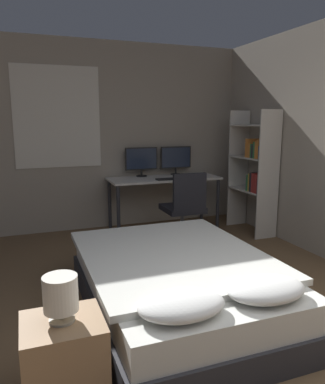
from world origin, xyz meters
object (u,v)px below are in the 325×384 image
(monitor_left, at_px, (141,160))
(keyboard, at_px, (169,179))
(nightstand, at_px, (64,363))
(bedside_lamp, at_px, (61,295))
(monitor_right, at_px, (176,159))
(desk, at_px, (164,183))
(office_chair, at_px, (184,214))
(bookshelf, at_px, (256,167))
(bed, at_px, (178,285))
(computer_mouse, at_px, (187,177))

(monitor_left, xyz_separation_m, keyboard, (0.28, -0.43, -0.24))
(nightstand, xyz_separation_m, bedside_lamp, (0.00, 0.00, 0.41))
(bedside_lamp, xyz_separation_m, monitor_left, (1.52, 3.35, 0.34))
(monitor_right, xyz_separation_m, keyboard, (-0.28, -0.43, -0.24))
(desk, bearing_deg, office_chair, -90.80)
(nightstand, xyz_separation_m, monitor_left, (1.52, 3.35, 0.75))
(office_chair, bearing_deg, nightstand, -126.97)
(bookshelf, bearing_deg, desk, 148.01)
(monitor_right, bearing_deg, bed, -112.26)
(nightstand, bearing_deg, office_chair, 53.03)
(monitor_right, height_order, keyboard, monitor_right)
(bookshelf, bearing_deg, bed, -138.03)
(keyboard, relative_size, computer_mouse, 5.40)
(bedside_lamp, relative_size, office_chair, 0.28)
(bedside_lamp, bearing_deg, monitor_right, 58.28)
(bed, height_order, monitor_right, monitor_right)
(bed, bearing_deg, computer_mouse, 63.95)
(nightstand, relative_size, bedside_lamp, 1.96)
(bed, height_order, desk, desk)
(computer_mouse, xyz_separation_m, bookshelf, (0.83, -0.48, 0.17))
(bed, distance_m, office_chair, 1.83)
(bookshelf, bearing_deg, nightstand, -139.94)
(nightstand, xyz_separation_m, desk, (1.79, 3.14, 0.42))
(monitor_left, height_order, office_chair, monitor_left)
(computer_mouse, height_order, bookshelf, bookshelf)
(monitor_right, bearing_deg, monitor_left, 180.00)
(desk, height_order, keyboard, keyboard)
(bookshelf, bearing_deg, monitor_left, 146.81)
(desk, height_order, monitor_right, monitor_right)
(bedside_lamp, height_order, keyboard, keyboard)
(bedside_lamp, xyz_separation_m, keyboard, (1.79, 2.93, 0.10))
(computer_mouse, bearing_deg, bookshelf, -30.13)
(monitor_left, distance_m, bookshelf, 1.66)
(monitor_right, height_order, computer_mouse, monitor_right)
(monitor_right, xyz_separation_m, bookshelf, (0.83, -0.91, -0.05))
(nightstand, height_order, monitor_right, monitor_right)
(bed, relative_size, bookshelf, 1.20)
(keyboard, relative_size, bookshelf, 0.22)
(desk, xyz_separation_m, office_chair, (-0.01, -0.77, -0.28))
(office_chair, bearing_deg, desk, 89.20)
(keyboard, relative_size, office_chair, 0.40)
(bedside_lamp, bearing_deg, bookshelf, 40.06)
(bedside_lamp, relative_size, keyboard, 0.69)
(bed, height_order, nightstand, bed)
(bedside_lamp, distance_m, monitor_right, 3.96)
(desk, relative_size, office_chair, 1.72)
(bed, distance_m, monitor_left, 2.78)
(monitor_right, height_order, office_chair, monitor_right)
(bed, distance_m, bookshelf, 2.66)
(bookshelf, bearing_deg, monitor_right, 132.53)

